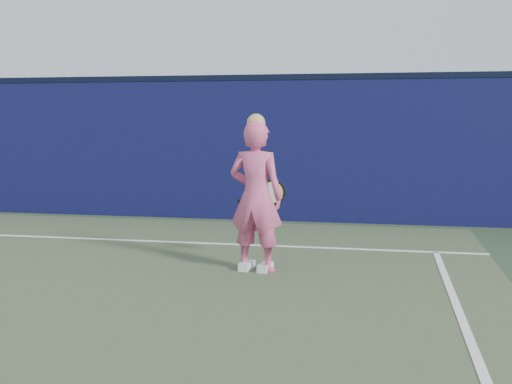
# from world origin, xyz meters

# --- Properties ---
(backstop_wall) EXTENTS (24.00, 0.40, 2.50)m
(backstop_wall) POSITION_xyz_m (0.00, 6.50, 1.25)
(backstop_wall) COLOR #0D0F3D
(backstop_wall) RESTS_ON ground
(wall_cap) EXTENTS (24.00, 0.42, 0.10)m
(wall_cap) POSITION_xyz_m (0.00, 6.50, 2.55)
(wall_cap) COLOR black
(wall_cap) RESTS_ON backstop_wall
(player) EXTENTS (0.72, 0.53, 1.89)m
(player) POSITION_xyz_m (2.59, 2.52, 0.91)
(player) COLOR #DD5687
(player) RESTS_ON ground
(racket) EXTENTS (0.63, 0.15, 0.34)m
(racket) POSITION_xyz_m (2.67, 2.97, 0.90)
(racket) COLOR black
(racket) RESTS_ON ground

